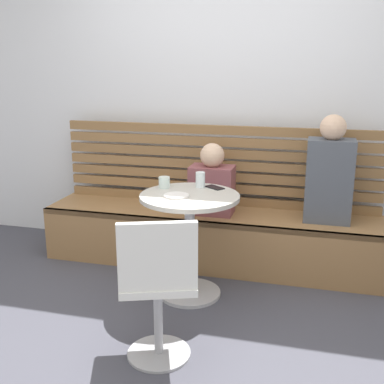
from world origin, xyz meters
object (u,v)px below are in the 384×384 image
Objects in this scene: white_chair at (158,285)px; cup_water_clear at (200,180)px; phone_on_table at (215,187)px; cafe_table at (190,226)px; person_adult at (330,174)px; cup_glass_short at (164,182)px; booth_bench at (210,238)px; person_child_left at (212,183)px; plate_small at (176,196)px.

cup_water_clear is at bearing 91.16° from white_chair.
cup_water_clear is (-0.02, 1.02, 0.33)m from white_chair.
cafe_table is at bearing -174.42° from phone_on_table.
person_adult is (0.92, 0.59, 0.28)m from cafe_table.
cup_glass_short reaches higher than cafe_table.
booth_bench is at bearing 61.98° from cup_glass_short.
cup_water_clear is at bearing -88.94° from booth_bench.
person_child_left reaches higher than cafe_table.
cup_glass_short is at bearing 105.69° from white_chair.
white_chair is at bearing -148.76° from phone_on_table.
person_adult reaches higher than booth_bench.
white_chair is (0.04, -0.81, -0.05)m from cafe_table.
person_child_left is at bearing 51.41° from phone_on_table.
white_chair is at bearing -74.31° from cup_glass_short.
cafe_table is 0.37m from cup_glass_short.
cup_glass_short is at bearing 126.94° from plate_small.
cafe_table is at bearing -95.88° from cup_water_clear.
person_child_left is (0.03, 0.55, 0.17)m from cafe_table.
phone_on_table is at bearing -74.49° from person_child_left.
plate_small is at bearing -98.04° from booth_bench.
phone_on_table is (0.20, 0.28, -0.00)m from plate_small.
cup_glass_short reaches higher than booth_bench.
white_chair is 6.07× the size of phone_on_table.
white_chair is 1.08m from cup_water_clear.
cup_glass_short is at bearing 149.85° from cafe_table.
cup_water_clear is (-0.01, -0.34, 0.11)m from person_child_left.
white_chair reaches higher than plate_small.
booth_bench is 4.79× the size of person_child_left.
person_child_left is 0.63m from plate_small.
person_child_left is 3.31× the size of plate_small.
plate_small is at bearing 98.98° from white_chair.
person_child_left is at bearing -47.30° from booth_bench.
cup_glass_short is 0.26m from cup_water_clear.
person_adult reaches higher than cup_water_clear.
booth_bench is 33.75× the size of cup_glass_short.
phone_on_table is (-0.79, -0.38, -0.06)m from person_adult.
white_chair is at bearing -89.58° from person_child_left.
cafe_table is 0.92× the size of person_adult.
person_adult reaches higher than phone_on_table.
person_child_left is (-0.01, 1.36, 0.22)m from white_chair.
booth_bench is 0.75m from cup_glass_short.
white_chair is 1.69m from person_adult.
cafe_table is 1.13m from person_adult.
cup_glass_short is 0.36m from phone_on_table.
person_adult reaches higher than plate_small.
person_adult is at bearing 22.97° from cup_water_clear.
person_adult is at bearing -28.62° from phone_on_table.
person_adult is 1.19m from plate_small.
cafe_table is at bearing -91.53° from booth_bench.
person_child_left reaches higher than cup_glass_short.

